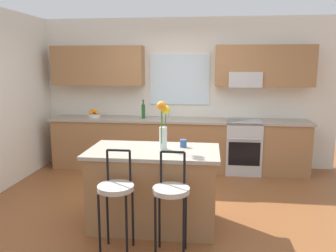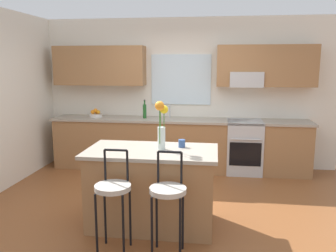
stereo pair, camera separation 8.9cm
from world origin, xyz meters
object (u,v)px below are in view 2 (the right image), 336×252
mug_ceramic (182,143)px  bottle_olive_oil (145,111)px  bar_stool_middle (168,195)px  flower_vase (161,122)px  fruit_bowl_oranges (96,114)px  oven_range (244,147)px  bar_stool_near (113,192)px  kitchen_island (152,187)px

mug_ceramic → bottle_olive_oil: bearing=112.9°
bar_stool_middle → mug_ceramic: size_ratio=11.58×
flower_vase → fruit_bowl_oranges: bearing=125.4°
bar_stool_middle → fruit_bowl_oranges: bearing=121.3°
flower_vase → fruit_bowl_oranges: 2.73m
bar_stool_middle → mug_ceramic: bearing=86.0°
oven_range → bar_stool_near: size_ratio=0.88×
mug_ceramic → bottle_olive_oil: bottle_olive_oil is taller
mug_ceramic → bar_stool_near: bearing=-127.6°
mug_ceramic → fruit_bowl_oranges: fruit_bowl_oranges is taller
flower_vase → fruit_bowl_oranges: flower_vase is taller
oven_range → bar_stool_middle: 2.99m
bar_stool_near → flower_vase: (0.39, 0.65, 0.60)m
kitchen_island → oven_range: bearing=61.0°
oven_range → fruit_bowl_oranges: (-2.69, 0.03, 0.51)m
oven_range → bar_stool_middle: (-0.95, -2.83, 0.18)m
bar_stool_near → fruit_bowl_oranges: size_ratio=4.34×
flower_vase → bottle_olive_oil: 2.31m
kitchen_island → fruit_bowl_oranges: (-1.46, 2.23, 0.51)m
oven_range → fruit_bowl_oranges: fruit_bowl_oranges is taller
kitchen_island → bar_stool_near: bar_stool_near is taller
bar_stool_middle → flower_vase: (-0.16, 0.65, 0.60)m
bar_stool_near → mug_ceramic: size_ratio=11.58×
kitchen_island → flower_vase: bearing=9.9°
oven_range → fruit_bowl_oranges: 2.73m
bar_stool_middle → mug_ceramic: (0.06, 0.79, 0.33)m
bar_stool_near → bottle_olive_oil: size_ratio=3.13×
mug_ceramic → bar_stool_middle: bearing=-94.0°
fruit_bowl_oranges → bottle_olive_oil: bearing=-0.3°
flower_vase → bottle_olive_oil: flower_vase is taller
bottle_olive_oil → bar_stool_middle: bearing=-74.0°
kitchen_island → bar_stool_near: size_ratio=1.44×
mug_ceramic → fruit_bowl_oranges: size_ratio=0.38×
kitchen_island → mug_ceramic: 0.62m
mug_ceramic → bottle_olive_oil: (-0.87, 2.07, 0.09)m
bar_stool_near → fruit_bowl_oranges: (-1.19, 2.86, 0.34)m
oven_range → fruit_bowl_oranges: bearing=179.4°
flower_vase → mug_ceramic: (0.22, 0.14, -0.27)m
oven_range → mug_ceramic: 2.29m
mug_ceramic → fruit_bowl_oranges: (-1.79, 2.07, 0.01)m
bar_stool_near → mug_ceramic: bearing=52.4°
flower_vase → mug_ceramic: flower_vase is taller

